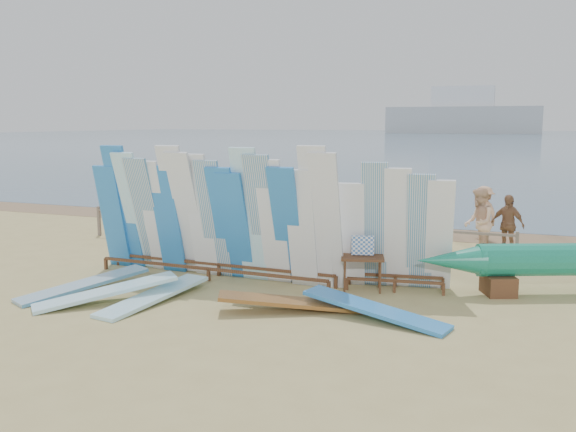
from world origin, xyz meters
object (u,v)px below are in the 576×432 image
at_px(beachgoer_2, 189,206).
at_px(beachgoer_10, 507,225).
at_px(flat_board_c, 292,311).
at_px(beachgoer_9, 484,213).
at_px(flat_board_e, 84,292).
at_px(beachgoer_6, 319,216).
at_px(main_surfboard_rack, 213,219).
at_px(vendor_table, 362,272).
at_px(beach_chair_right, 375,239).
at_px(beachgoer_5, 306,201).
at_px(side_surfboard_rack, 396,233).
at_px(beach_chair_left, 337,241).
at_px(flat_board_b, 107,303).
at_px(beachgoer_8, 479,223).
at_px(beachgoer_0, 164,206).
at_px(flat_board_d, 375,319).
at_px(beachgoer_4, 261,208).
at_px(beachgoer_1, 208,201).
at_px(beachgoer_3, 250,204).
at_px(flat_board_a, 154,301).
at_px(stroller, 342,231).

distance_m(beachgoer_2, beachgoer_10, 9.59).
distance_m(flat_board_c, beachgoer_9, 8.90).
height_order(flat_board_e, beachgoer_10, beachgoer_10).
height_order(flat_board_e, beachgoer_6, beachgoer_6).
distance_m(main_surfboard_rack, vendor_table, 3.46).
distance_m(beach_chair_right, beachgoer_5, 3.66).
bearing_deg(side_surfboard_rack, main_surfboard_rack, 178.83).
distance_m(flat_board_c, beach_chair_left, 5.47).
height_order(side_surfboard_rack, beach_chair_right, side_surfboard_rack).
relative_size(flat_board_b, beachgoer_8, 1.49).
distance_m(beachgoer_6, beachgoer_9, 5.04).
bearing_deg(beachgoer_0, flat_board_d, -62.69).
bearing_deg(beachgoer_5, beach_chair_left, 149.56).
bearing_deg(beachgoer_8, vendor_table, -32.21).
bearing_deg(side_surfboard_rack, beachgoer_6, 120.62).
relative_size(side_surfboard_rack, beach_chair_right, 2.94).
height_order(main_surfboard_rack, vendor_table, main_surfboard_rack).
relative_size(main_surfboard_rack, beach_chair_right, 6.55).
relative_size(flat_board_d, flat_board_b, 1.00).
height_order(flat_board_c, beachgoer_4, beachgoer_4).
bearing_deg(beachgoer_10, flat_board_b, -106.16).
bearing_deg(beachgoer_2, beachgoer_1, 60.65).
distance_m(vendor_table, beach_chair_left, 3.92).
xyz_separation_m(beachgoer_3, beachgoer_1, (-1.40, -0.30, 0.04)).
distance_m(flat_board_a, stroller, 6.74).
distance_m(beachgoer_3, beachgoer_6, 3.92).
distance_m(beachgoer_10, beachgoer_4, 7.00).
bearing_deg(beachgoer_6, flat_board_c, 43.77).
bearing_deg(main_surfboard_rack, beach_chair_right, 61.62).
bearing_deg(flat_board_e, beachgoer_4, 107.71).
xyz_separation_m(beachgoer_0, beachgoer_6, (5.26, -0.53, 0.05)).
height_order(beachgoer_9, beachgoer_8, beachgoer_8).
bearing_deg(beachgoer_4, side_surfboard_rack, -142.30).
relative_size(beach_chair_right, beachgoer_0, 0.53).
bearing_deg(beachgoer_10, beachgoer_1, -158.47).
bearing_deg(flat_board_b, side_surfboard_rack, 73.53).
bearing_deg(beach_chair_right, beach_chair_left, -161.72).
relative_size(beachgoer_0, beachgoer_2, 1.07).
bearing_deg(beachgoer_9, flat_board_c, -58.61).
bearing_deg(flat_board_d, beach_chair_left, 36.97).
distance_m(flat_board_c, beachgoer_8, 6.63).
distance_m(beach_chair_right, beachgoer_1, 6.19).
relative_size(flat_board_a, flat_board_c, 1.00).
xyz_separation_m(beach_chair_right, beachgoer_0, (-6.70, -0.04, 0.59)).
xyz_separation_m(beachgoer_6, beachgoer_9, (4.15, 2.85, -0.10)).
distance_m(flat_board_d, beachgoer_6, 6.23).
relative_size(side_surfboard_rack, flat_board_d, 0.99).
xyz_separation_m(beachgoer_1, beachgoer_9, (8.70, 0.81, -0.04)).
xyz_separation_m(flat_board_a, beachgoer_8, (5.56, 6.32, 0.90)).
bearing_deg(flat_board_a, beachgoer_2, 124.37).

